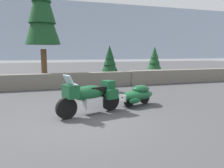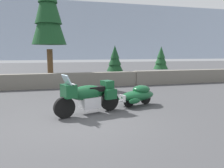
{
  "view_description": "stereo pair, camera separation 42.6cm",
  "coord_description": "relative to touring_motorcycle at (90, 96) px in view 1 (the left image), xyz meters",
  "views": [
    {
      "loc": [
        -1.22,
        -6.14,
        1.98
      ],
      "look_at": [
        1.21,
        1.42,
        0.85
      ],
      "focal_mm": 35.3,
      "sensor_mm": 36.0,
      "label": 1
    },
    {
      "loc": [
        -0.81,
        -6.26,
        1.98
      ],
      "look_at": [
        1.21,
        1.42,
        0.85
      ],
      "focal_mm": 35.3,
      "sensor_mm": 36.0,
      "label": 2
    }
  ],
  "objects": [
    {
      "name": "pine_tree_tall",
      "position": [
        -1.27,
        7.69,
        4.16
      ],
      "size": [
        2.13,
        2.13,
        7.64
      ],
      "color": "brown",
      "rests_on": "ground"
    },
    {
      "name": "pine_tree_secondary",
      "position": [
        6.53,
        7.76,
        0.91
      ],
      "size": [
        1.06,
        1.06,
        2.45
      ],
      "color": "brown",
      "rests_on": "ground"
    },
    {
      "name": "pine_tree_far_right",
      "position": [
        2.78,
        6.8,
        0.91
      ],
      "size": [
        1.07,
        1.07,
        2.46
      ],
      "color": "brown",
      "rests_on": "ground"
    },
    {
      "name": "ground_plane",
      "position": [
        -0.22,
        -0.67,
        -0.62
      ],
      "size": [
        80.0,
        80.0,
        0.0
      ],
      "primitive_type": "plane",
      "color": "#424244"
    },
    {
      "name": "distant_ridgeline",
      "position": [
        -0.22,
        95.74,
        7.38
      ],
      "size": [
        240.0,
        80.0,
        16.0
      ],
      "primitive_type": "cube",
      "color": "#99A8BF",
      "rests_on": "ground"
    },
    {
      "name": "touring_motorcycle",
      "position": [
        0.0,
        0.0,
        0.0
      ],
      "size": [
        2.23,
        1.19,
        1.33
      ],
      "color": "black",
      "rests_on": "ground"
    },
    {
      "name": "stone_guard_wall",
      "position": [
        0.06,
        5.75,
        -0.19
      ],
      "size": [
        24.0,
        0.57,
        0.89
      ],
      "color": "slate",
      "rests_on": "ground"
    },
    {
      "name": "car_shaped_trailer",
      "position": [
        1.99,
        0.7,
        -0.21
      ],
      "size": [
        2.2,
        1.16,
        0.76
      ],
      "color": "black",
      "rests_on": "ground"
    }
  ]
}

